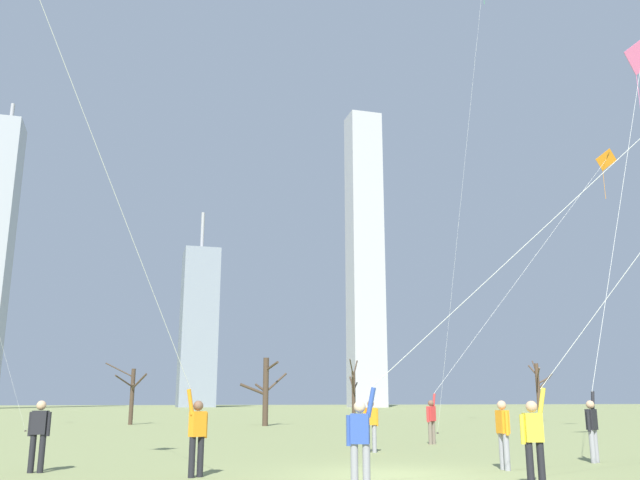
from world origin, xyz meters
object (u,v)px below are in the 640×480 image
(bystander_strolling_midfield, at_px, (39,432))
(bare_tree_rightmost, at_px, (354,392))
(bystander_watching_nearby, at_px, (503,431))
(bare_tree_far_right_edge, at_px, (538,388))
(kite_flyer_midfield_right_white, at_px, (497,302))
(bare_tree_center, at_px, (132,392))
(kite_flyer_foreground_right_purple, at_px, (164,344))
(kite_flyer_far_back_orange, at_px, (474,355))
(bystander_far_off_by_trees, at_px, (371,423))
(kite_flyer_midfield_center_pink, at_px, (608,309))
(bare_tree_right_of_center, at_px, (265,390))

(bystander_strolling_midfield, distance_m, bare_tree_rightmost, 33.83)
(bystander_watching_nearby, bearing_deg, bare_tree_far_right_edge, 55.00)
(kite_flyer_midfield_right_white, xyz_separation_m, bare_tree_rightmost, (9.09, 35.27, -1.24))
(kite_flyer_midfield_right_white, xyz_separation_m, bare_tree_center, (-6.21, 36.88, -1.27))
(kite_flyer_foreground_right_purple, relative_size, bare_tree_center, 4.04)
(bystander_watching_nearby, bearing_deg, kite_flyer_far_back_orange, 64.27)
(bare_tree_rightmost, distance_m, bare_tree_far_right_edge, 15.43)
(bystander_far_off_by_trees, bearing_deg, kite_flyer_foreground_right_purple, -138.18)
(bystander_watching_nearby, bearing_deg, bystander_strolling_midfield, 167.22)
(bare_tree_far_right_edge, bearing_deg, kite_flyer_midfield_right_white, -124.50)
(bare_tree_rightmost, bearing_deg, bystander_far_off_by_trees, -107.52)
(bystander_strolling_midfield, height_order, bare_tree_rightmost, bare_tree_rightmost)
(bystander_strolling_midfield, distance_m, bare_tree_center, 30.62)
(kite_flyer_midfield_center_pink, relative_size, bare_tree_far_right_edge, 3.07)
(kite_flyer_foreground_right_purple, height_order, bare_tree_rightmost, kite_flyer_foreground_right_purple)
(kite_flyer_far_back_orange, bearing_deg, bare_tree_right_of_center, 105.09)
(kite_flyer_far_back_orange, xyz_separation_m, bystander_far_off_by_trees, (-5.99, -3.97, -2.50))
(bystander_strolling_midfield, xyz_separation_m, bare_tree_center, (2.22, 30.52, 1.22))
(bystander_strolling_midfield, relative_size, bare_tree_far_right_edge, 0.34)
(bystander_watching_nearby, relative_size, bare_tree_center, 0.39)
(bystander_far_off_by_trees, distance_m, bare_tree_center, 28.01)
(kite_flyer_midfield_center_pink, distance_m, bare_tree_right_of_center, 27.34)
(bystander_watching_nearby, relative_size, bare_tree_rightmost, 0.36)
(kite_flyer_foreground_right_purple, xyz_separation_m, bare_tree_rightmost, (14.92, 31.59, -0.63))
(kite_flyer_midfield_right_white, bearing_deg, kite_flyer_far_back_orange, 62.94)
(bystander_far_off_by_trees, relative_size, bare_tree_center, 0.39)
(bare_tree_rightmost, bearing_deg, kite_flyer_midfield_center_pink, -94.14)
(kite_flyer_far_back_orange, relative_size, kite_flyer_midfield_right_white, 1.24)
(kite_flyer_midfield_center_pink, relative_size, bystander_far_off_by_trees, 9.02)
(kite_flyer_foreground_right_purple, distance_m, bare_tree_rightmost, 34.94)
(bystander_strolling_midfield, bearing_deg, kite_flyer_foreground_right_purple, -45.78)
(bystander_strolling_midfield, distance_m, bare_tree_far_right_edge, 44.11)
(kite_flyer_midfield_center_pink, xyz_separation_m, bystander_strolling_midfield, (-15.36, 0.88, -3.32))
(kite_flyer_midfield_right_white, bearing_deg, bare_tree_right_of_center, 86.33)
(kite_flyer_midfield_center_pink, distance_m, bare_tree_rightmost, 29.94)
(bare_tree_far_right_edge, distance_m, bare_tree_right_of_center, 22.68)
(kite_flyer_midfield_right_white, relative_size, bystander_watching_nearby, 7.40)
(kite_flyer_midfield_right_white, bearing_deg, bare_tree_rightmost, 75.55)
(bystander_watching_nearby, height_order, bare_tree_far_right_edge, bare_tree_far_right_edge)
(kite_flyer_far_back_orange, xyz_separation_m, bare_tree_center, (-13.27, 23.06, -1.28))
(bystander_strolling_midfield, height_order, bare_tree_far_right_edge, bare_tree_far_right_edge)
(bare_tree_center, bearing_deg, kite_flyer_midfield_right_white, -80.45)
(bare_tree_far_right_edge, bearing_deg, bare_tree_rightmost, -178.57)
(kite_flyer_far_back_orange, relative_size, bystander_far_off_by_trees, 9.14)
(bystander_strolling_midfield, bearing_deg, bare_tree_far_right_edge, 41.65)
(kite_flyer_far_back_orange, relative_size, bare_tree_rightmost, 3.32)
(bare_tree_rightmost, height_order, bare_tree_center, bare_tree_rightmost)
(bare_tree_rightmost, bearing_deg, bystander_strolling_midfield, -121.22)
(kite_flyer_midfield_center_pink, distance_m, bare_tree_far_right_edge, 34.96)
(kite_flyer_midfield_right_white, distance_m, bare_tree_rightmost, 36.45)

